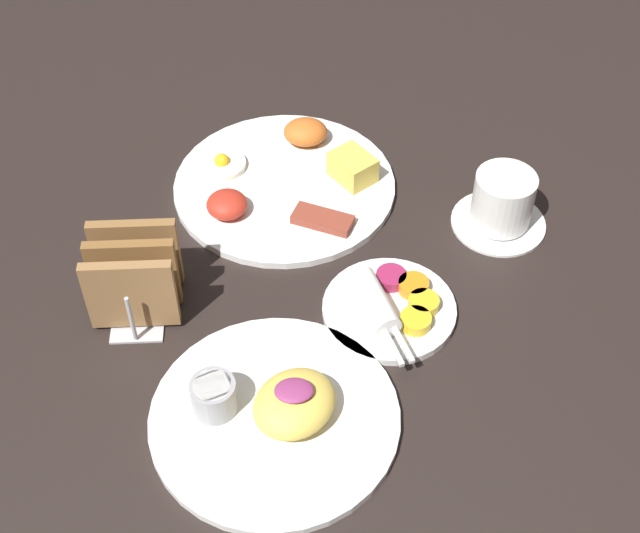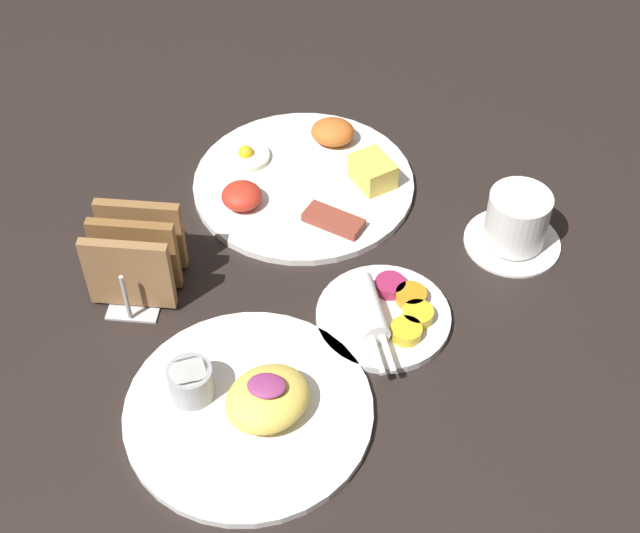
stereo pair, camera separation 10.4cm
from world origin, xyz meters
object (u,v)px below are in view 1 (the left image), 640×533
plate_foreground (273,412)px  toast_rack (134,277)px  plate_breakfast (287,181)px  plate_condiments (390,306)px  coffee_cup (502,203)px

plate_foreground → toast_rack: (-0.15, 0.17, 0.03)m
plate_breakfast → plate_condiments: plate_breakfast is taller
toast_rack → coffee_cup: toast_rack is taller
plate_condiments → plate_foreground: plate_foreground is taller
toast_rack → coffee_cup: (0.44, 0.11, -0.01)m
plate_breakfast → plate_foreground: bearing=-93.6°
plate_breakfast → plate_condiments: 0.25m
plate_foreground → toast_rack: size_ratio=2.27×
plate_condiments → coffee_cup: size_ratio=1.46×
plate_foreground → coffee_cup: size_ratio=2.20×
plate_condiments → toast_rack: size_ratio=1.51×
plate_foreground → toast_rack: toast_rack is taller
plate_condiments → toast_rack: toast_rack is taller
toast_rack → coffee_cup: 0.46m
plate_breakfast → toast_rack: size_ratio=2.52×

